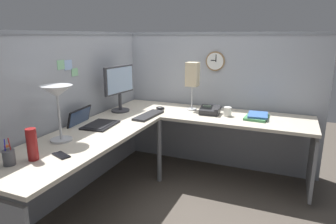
% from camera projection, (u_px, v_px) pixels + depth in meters
% --- Properties ---
extents(ground_plane, '(6.80, 6.80, 0.00)m').
position_uv_depth(ground_plane, '(167.00, 190.00, 3.05)').
color(ground_plane, '#4C443D').
extents(cubicle_wall_back, '(2.57, 0.12, 1.58)m').
position_uv_depth(cubicle_wall_back, '(69.00, 116.00, 2.85)').
color(cubicle_wall_back, '#999EA8').
rests_on(cubicle_wall_back, ground).
extents(cubicle_wall_right, '(0.12, 2.37, 1.58)m').
position_uv_depth(cubicle_wall_right, '(216.00, 100.00, 3.53)').
color(cubicle_wall_right, '#999EA8').
rests_on(cubicle_wall_right, ground).
extents(desk, '(2.35, 2.15, 0.73)m').
position_uv_depth(desk, '(166.00, 137.00, 2.74)').
color(desk, beige).
rests_on(desk, ground).
extents(monitor, '(0.46, 0.20, 0.50)m').
position_uv_depth(monitor, '(120.00, 85.00, 3.20)').
color(monitor, '#38383D').
rests_on(monitor, desk).
extents(laptop, '(0.37, 0.41, 0.22)m').
position_uv_depth(laptop, '(91.00, 122.00, 2.77)').
color(laptop, black).
rests_on(laptop, desk).
extents(keyboard, '(0.44, 0.16, 0.02)m').
position_uv_depth(keyboard, '(149.00, 115.00, 3.07)').
color(keyboard, '#232326').
rests_on(keyboard, desk).
extents(computer_mouse, '(0.06, 0.10, 0.03)m').
position_uv_depth(computer_mouse, '(160.00, 108.00, 3.35)').
color(computer_mouse, black).
rests_on(computer_mouse, desk).
extents(desk_lamp_dome, '(0.24, 0.24, 0.44)m').
position_uv_depth(desk_lamp_dome, '(57.00, 96.00, 2.27)').
color(desk_lamp_dome, '#B7BABF').
rests_on(desk_lamp_dome, desk).
extents(pen_cup, '(0.08, 0.08, 0.18)m').
position_uv_depth(pen_cup, '(9.00, 157.00, 1.91)').
color(pen_cup, '#4C4C51').
rests_on(pen_cup, desk).
extents(cell_phone, '(0.11, 0.16, 0.01)m').
position_uv_depth(cell_phone, '(61.00, 155.00, 2.06)').
color(cell_phone, black).
rests_on(cell_phone, desk).
extents(thermos_flask, '(0.07, 0.07, 0.22)m').
position_uv_depth(thermos_flask, '(32.00, 144.00, 1.97)').
color(thermos_flask, maroon).
rests_on(thermos_flask, desk).
extents(office_phone, '(0.20, 0.21, 0.11)m').
position_uv_depth(office_phone, '(210.00, 111.00, 3.15)').
color(office_phone, '#232326').
rests_on(office_phone, desk).
extents(book_stack, '(0.30, 0.23, 0.04)m').
position_uv_depth(book_stack, '(257.00, 116.00, 2.99)').
color(book_stack, '#3F7F4C').
rests_on(book_stack, desk).
extents(desk_lamp_paper, '(0.13, 0.13, 0.53)m').
position_uv_depth(desk_lamp_paper, '(192.00, 76.00, 3.24)').
color(desk_lamp_paper, '#B7BABF').
rests_on(desk_lamp_paper, desk).
extents(coffee_mug, '(0.08, 0.08, 0.10)m').
position_uv_depth(coffee_mug, '(228.00, 112.00, 3.06)').
color(coffee_mug, silver).
rests_on(coffee_mug, desk).
extents(wall_clock, '(0.04, 0.22, 0.22)m').
position_uv_depth(wall_clock, '(215.00, 61.00, 3.37)').
color(wall_clock, olive).
extents(pinned_note_leftmost, '(0.09, 0.00, 0.08)m').
position_uv_depth(pinned_note_leftmost, '(61.00, 65.00, 2.61)').
color(pinned_note_leftmost, '#8CCC99').
extents(pinned_note_middle, '(0.09, 0.00, 0.07)m').
position_uv_depth(pinned_note_middle, '(75.00, 72.00, 2.78)').
color(pinned_note_middle, '#8CCC99').
extents(pinned_note_rightmost, '(0.10, 0.00, 0.09)m').
position_uv_depth(pinned_note_rightmost, '(68.00, 65.00, 2.69)').
color(pinned_note_rightmost, '#99B7E5').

